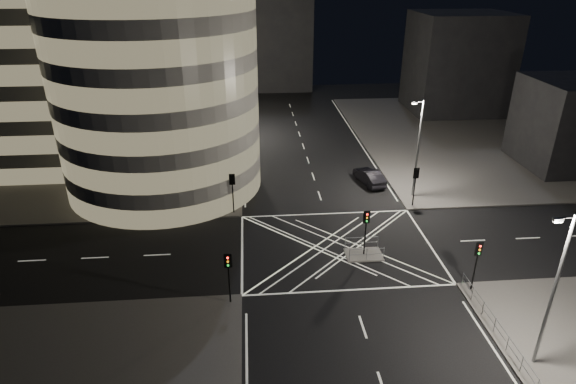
{
  "coord_description": "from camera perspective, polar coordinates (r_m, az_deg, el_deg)",
  "views": [
    {
      "loc": [
        -7.05,
        -34.4,
        21.78
      ],
      "look_at": [
        -3.73,
        4.89,
        3.0
      ],
      "focal_mm": 30.0,
      "sensor_mm": 36.0,
      "label": 1
    }
  ],
  "objects": [
    {
      "name": "building_right_far",
      "position": [
        82.63,
        19.45,
        14.24
      ],
      "size": [
        14.0,
        12.0,
        15.0
      ],
      "primitive_type": "cube",
      "color": "black",
      "rests_on": "sidewalk_far_right"
    },
    {
      "name": "sidewalk_far_right",
      "position": [
        74.44,
        24.55,
        6.18
      ],
      "size": [
        42.0,
        42.0,
        0.15
      ],
      "primitive_type": "cube",
      "color": "#524F4D",
      "rests_on": "ground"
    },
    {
      "name": "traffic_signal_island",
      "position": [
        38.99,
        9.23,
        -3.84
      ],
      "size": [
        0.55,
        0.22,
        4.0
      ],
      "color": "black",
      "rests_on": "central_island"
    },
    {
      "name": "traffic_signal_fr",
      "position": [
        48.01,
        14.87,
        1.43
      ],
      "size": [
        0.55,
        0.22,
        4.0
      ],
      "color": "black",
      "rests_on": "sidewalk_far_right"
    },
    {
      "name": "sidewalk_far_left",
      "position": [
        68.73,
        -23.27,
        4.94
      ],
      "size": [
        42.0,
        42.0,
        0.15
      ],
      "primitive_type": "cube",
      "color": "#524F4D",
      "rests_on": "ground"
    },
    {
      "name": "street_lamp_left_near",
      "position": [
        49.22,
        -7.38,
        5.99
      ],
      "size": [
        1.25,
        0.25,
        10.0
      ],
      "color": "slate",
      "rests_on": "sidewalk_far_left"
    },
    {
      "name": "tree_d",
      "position": [
        63.63,
        -7.91,
        10.38
      ],
      "size": [
        4.33,
        4.33,
        7.83
      ],
      "color": "black",
      "rests_on": "sidewalk_far_left"
    },
    {
      "name": "traffic_signal_fl",
      "position": [
        45.35,
        -6.61,
        0.7
      ],
      "size": [
        0.55,
        0.22,
        4.0
      ],
      "color": "black",
      "rests_on": "sidewalk_far_left"
    },
    {
      "name": "ground",
      "position": [
        41.33,
        5.76,
        -6.49
      ],
      "size": [
        120.0,
        120.0,
        0.0
      ],
      "primitive_type": "plane",
      "color": "black",
      "rests_on": "ground"
    },
    {
      "name": "traffic_signal_nl",
      "position": [
        33.48,
        -7.07,
        -9.06
      ],
      "size": [
        0.55,
        0.22,
        4.0
      ],
      "color": "black",
      "rests_on": "sidewalk_near_left"
    },
    {
      "name": "railing_island_north",
      "position": [
        40.85,
        8.73,
        -5.93
      ],
      "size": [
        2.8,
        0.06,
        1.1
      ],
      "primitive_type": "cube",
      "color": "slate",
      "rests_on": "central_island"
    },
    {
      "name": "tree_a",
      "position": [
        46.85,
        -8.73,
        3.5
      ],
      "size": [
        4.76,
        4.76,
        7.08
      ],
      "color": "black",
      "rests_on": "sidewalk_far_left"
    },
    {
      "name": "street_lamp_right_near",
      "position": [
        30.85,
        28.94,
        -9.94
      ],
      "size": [
        1.25,
        0.25,
        10.0
      ],
      "color": "slate",
      "rests_on": "sidewalk_near_right"
    },
    {
      "name": "street_lamp_right_far",
      "position": [
        49.19,
        15.11,
        5.29
      ],
      "size": [
        1.25,
        0.25,
        10.0
      ],
      "color": "slate",
      "rests_on": "sidewalk_far_right"
    },
    {
      "name": "office_tower_curved",
      "position": [
        55.63,
        -19.67,
        14.61
      ],
      "size": [
        30.0,
        29.0,
        27.2
      ],
      "color": "gray",
      "rests_on": "sidewalk_far_left"
    },
    {
      "name": "office_block_rear",
      "position": [
        78.58,
        -16.47,
        16.71
      ],
      "size": [
        24.0,
        16.0,
        22.0
      ],
      "primitive_type": "cube",
      "color": "gray",
      "rests_on": "sidewalk_far_left"
    },
    {
      "name": "tree_e",
      "position": [
        69.61,
        -7.67,
        11.07
      ],
      "size": [
        4.35,
        4.35,
        7.1
      ],
      "color": "black",
      "rests_on": "sidewalk_far_left"
    },
    {
      "name": "sedan",
      "position": [
        53.07,
        9.62,
        1.83
      ],
      "size": [
        2.82,
        5.26,
        1.65
      ],
      "primitive_type": "imported",
      "rotation": [
        0.0,
        0.0,
        3.37
      ],
      "color": "black",
      "rests_on": "ground"
    },
    {
      "name": "building_far_end",
      "position": [
        93.33,
        -3.06,
        17.56
      ],
      "size": [
        18.0,
        8.0,
        18.0
      ],
      "primitive_type": "cube",
      "color": "black",
      "rests_on": "ground"
    },
    {
      "name": "building_right_near",
      "position": [
        64.73,
        30.57,
        7.03
      ],
      "size": [
        10.0,
        10.0,
        10.0
      ],
      "primitive_type": "cube",
      "color": "black",
      "rests_on": "sidewalk_far_right"
    },
    {
      "name": "central_island",
      "position": [
        40.44,
        8.95,
        -7.35
      ],
      "size": [
        3.0,
        2.0,
        0.15
      ],
      "primitive_type": "cube",
      "color": "slate",
      "rests_on": "ground"
    },
    {
      "name": "tree_c",
      "position": [
        58.0,
        -8.12,
        8.39
      ],
      "size": [
        4.38,
        4.38,
        7.38
      ],
      "color": "black",
      "rests_on": "sidewalk_far_left"
    },
    {
      "name": "railing_island_south",
      "position": [
        39.38,
        9.31,
        -7.28
      ],
      "size": [
        2.8,
        0.06,
        1.1
      ],
      "primitive_type": "cube",
      "color": "slate",
      "rests_on": "central_island"
    },
    {
      "name": "railing_near_right",
      "position": [
        34.28,
        23.92,
        -15.12
      ],
      "size": [
        0.06,
        11.7,
        1.1
      ],
      "primitive_type": "cube",
      "color": "slate",
      "rests_on": "sidewalk_near_right"
    },
    {
      "name": "street_lamp_left_far",
      "position": [
        66.46,
        -6.87,
        11.14
      ],
      "size": [
        1.25,
        0.25,
        10.0
      ],
      "color": "slate",
      "rests_on": "sidewalk_far_left"
    },
    {
      "name": "tree_b",
      "position": [
        52.36,
        -8.4,
        6.24
      ],
      "size": [
        3.96,
        3.96,
        6.92
      ],
      "color": "black",
      "rests_on": "sidewalk_far_left"
    },
    {
      "name": "traffic_signal_nr",
      "position": [
        37.0,
        21.52,
        -7.19
      ],
      "size": [
        0.55,
        0.22,
        4.0
      ],
      "color": "black",
      "rests_on": "sidewalk_near_right"
    }
  ]
}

